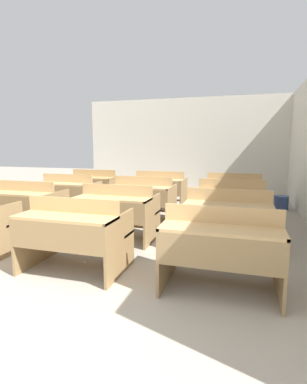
# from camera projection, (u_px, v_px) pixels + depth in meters

# --- Properties ---
(wall_back) EXTENTS (5.77, 0.06, 2.73)m
(wall_back) POSITION_uv_depth(u_px,v_px,m) (184.00, 147.00, 8.63)
(wall_back) COLOR beige
(wall_back) RESTS_ON ground_plane
(bench_front_center) EXTENTS (1.11, 0.78, 0.83)m
(bench_front_center) POSITION_uv_depth(u_px,v_px,m) (74.00, 232.00, 3.34)
(bench_front_center) COLOR olive
(bench_front_center) RESTS_ON ground_plane
(bench_front_right) EXTENTS (1.11, 0.78, 0.83)m
(bench_front_right) POSITION_uv_depth(u_px,v_px,m) (221.00, 246.00, 2.88)
(bench_front_right) COLOR #95764C
(bench_front_right) RESTS_ON ground_plane
(bench_second_left) EXTENTS (1.11, 0.78, 0.83)m
(bench_second_left) POSITION_uv_depth(u_px,v_px,m) (26.00, 205.00, 4.90)
(bench_second_left) COLOR #94764C
(bench_second_left) RESTS_ON ground_plane
(bench_second_center) EXTENTS (1.11, 0.78, 0.83)m
(bench_second_center) POSITION_uv_depth(u_px,v_px,m) (117.00, 211.00, 4.46)
(bench_second_center) COLOR #96774D
(bench_second_center) RESTS_ON ground_plane
(bench_second_right) EXTENTS (1.11, 0.78, 0.83)m
(bench_second_right) POSITION_uv_depth(u_px,v_px,m) (228.00, 218.00, 4.02)
(bench_second_right) COLOR #97784E
(bench_second_right) RESTS_ON ground_plane
(bench_third_left) EXTENTS (1.11, 0.78, 0.83)m
(bench_third_left) POSITION_uv_depth(u_px,v_px,m) (68.00, 193.00, 6.06)
(bench_third_left) COLOR #997A50
(bench_third_left) RESTS_ON ground_plane
(bench_third_center) EXTENTS (1.11, 0.78, 0.83)m
(bench_third_center) POSITION_uv_depth(u_px,v_px,m) (143.00, 197.00, 5.60)
(bench_third_center) COLOR #997A50
(bench_third_center) RESTS_ON ground_plane
(bench_third_right) EXTENTS (1.11, 0.78, 0.83)m
(bench_third_right) POSITION_uv_depth(u_px,v_px,m) (231.00, 202.00, 5.14)
(bench_third_right) COLOR #95774D
(bench_third_right) RESTS_ON ground_plane
(bench_back_left) EXTENTS (1.11, 0.78, 0.83)m
(bench_back_left) POSITION_uv_depth(u_px,v_px,m) (94.00, 186.00, 7.17)
(bench_back_left) COLOR olive
(bench_back_left) RESTS_ON ground_plane
(bench_back_center) EXTENTS (1.11, 0.78, 0.83)m
(bench_back_center) POSITION_uv_depth(u_px,v_px,m) (160.00, 189.00, 6.74)
(bench_back_center) COLOR #987A50
(bench_back_center) RESTS_ON ground_plane
(bench_back_right) EXTENTS (1.11, 0.78, 0.83)m
(bench_back_right) POSITION_uv_depth(u_px,v_px,m) (233.00, 192.00, 6.29)
(bench_back_right) COLOR #95774D
(bench_back_right) RESTS_ON ground_plane
(wastepaper_bin) EXTENTS (0.31, 0.31, 0.30)m
(wastepaper_bin) POSITION_uv_depth(u_px,v_px,m) (281.00, 203.00, 6.64)
(wastepaper_bin) COLOR #33477A
(wastepaper_bin) RESTS_ON ground_plane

